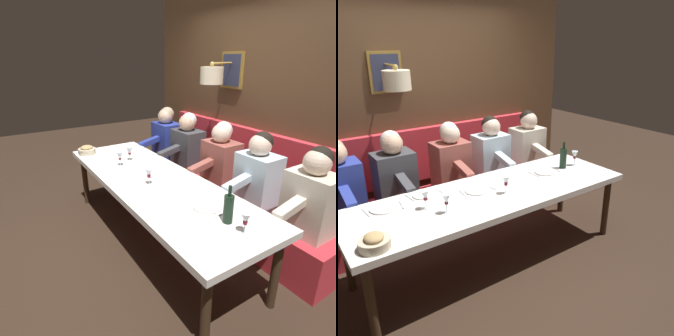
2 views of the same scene
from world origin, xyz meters
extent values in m
plane|color=#332319|center=(0.00, 0.00, 0.00)|extent=(12.00, 12.00, 0.00)
cube|color=white|center=(0.00, 0.00, 0.71)|extent=(0.90, 2.76, 0.06)
cylinder|color=#352416|center=(-0.35, -1.28, 0.34)|extent=(0.07, 0.07, 0.68)
cylinder|color=#352416|center=(-0.35, 1.28, 0.34)|extent=(0.07, 0.07, 0.68)
cylinder|color=#352416|center=(0.35, -1.28, 0.34)|extent=(0.07, 0.07, 0.68)
cylinder|color=#352416|center=(0.35, 1.28, 0.34)|extent=(0.07, 0.07, 0.68)
cube|color=red|center=(0.89, 0.00, 0.23)|extent=(0.52, 2.96, 0.45)
cube|color=brown|center=(1.48, 0.00, 1.45)|extent=(0.10, 4.16, 2.90)
cube|color=red|center=(1.39, 0.00, 0.77)|extent=(0.10, 2.96, 0.64)
cube|color=olive|center=(1.42, 0.43, 1.75)|extent=(0.04, 0.36, 0.44)
cube|color=#2D334C|center=(1.40, 0.43, 1.75)|extent=(0.01, 0.30, 0.38)
cylinder|color=#A37F38|center=(1.25, 0.43, 1.84)|extent=(0.35, 0.02, 0.02)
cylinder|color=beige|center=(1.08, 0.43, 1.70)|extent=(0.28, 0.28, 0.20)
sphere|color=#A37F38|center=(1.08, 0.43, 1.83)|extent=(0.06, 0.06, 0.06)
cube|color=beige|center=(0.89, -1.15, 0.73)|extent=(0.30, 0.40, 0.56)
sphere|color=beige|center=(0.87, -1.15, 1.11)|extent=(0.22, 0.22, 0.22)
sphere|color=black|center=(0.90, -1.15, 1.14)|extent=(0.20, 0.20, 0.20)
cube|color=beige|center=(0.60, -1.15, 0.77)|extent=(0.33, 0.09, 0.14)
cube|color=silver|center=(0.89, -0.57, 0.73)|extent=(0.30, 0.40, 0.56)
sphere|color=beige|center=(0.87, -0.57, 1.11)|extent=(0.22, 0.22, 0.22)
sphere|color=black|center=(0.90, -0.57, 1.14)|extent=(0.20, 0.20, 0.20)
cube|color=silver|center=(0.60, -0.57, 0.77)|extent=(0.33, 0.09, 0.14)
cube|color=#934C42|center=(0.89, -0.03, 0.73)|extent=(0.30, 0.40, 0.56)
sphere|color=beige|center=(0.87, -0.03, 1.11)|extent=(0.22, 0.22, 0.22)
sphere|color=silver|center=(0.90, -0.03, 1.14)|extent=(0.20, 0.20, 0.20)
cube|color=#934C42|center=(0.60, -0.03, 0.77)|extent=(0.33, 0.09, 0.14)
cube|color=#3D3D42|center=(0.89, 0.63, 0.73)|extent=(0.30, 0.40, 0.56)
sphere|color=#D1A889|center=(0.87, 0.63, 1.11)|extent=(0.22, 0.22, 0.22)
sphere|color=silver|center=(0.90, 0.63, 1.14)|extent=(0.20, 0.20, 0.20)
cube|color=#3D3D42|center=(0.60, 0.63, 0.77)|extent=(0.33, 0.09, 0.14)
cube|color=#283893|center=(0.89, 1.16, 0.73)|extent=(0.30, 0.40, 0.56)
cube|color=#283893|center=(0.60, 1.16, 0.77)|extent=(0.33, 0.09, 0.14)
cylinder|color=white|center=(0.30, 0.55, 0.75)|extent=(0.24, 0.24, 0.01)
cube|color=silver|center=(0.28, 0.40, 0.74)|extent=(0.17, 0.03, 0.01)
cube|color=silver|center=(0.32, 0.69, 0.74)|extent=(0.18, 0.04, 0.01)
cylinder|color=silver|center=(0.10, 0.11, 0.75)|extent=(0.24, 0.24, 0.01)
cube|color=silver|center=(0.08, -0.04, 0.74)|extent=(0.17, 0.04, 0.01)
cube|color=silver|center=(0.12, 0.25, 0.74)|extent=(0.18, 0.03, 0.01)
cylinder|color=white|center=(0.25, 0.95, 0.75)|extent=(0.24, 0.24, 0.01)
cube|color=silver|center=(0.23, 0.80, 0.74)|extent=(0.17, 0.04, 0.01)
cube|color=silver|center=(0.27, 1.09, 0.74)|extent=(0.18, 0.03, 0.01)
cylinder|color=silver|center=(0.08, -0.74, 0.75)|extent=(0.24, 0.24, 0.01)
cube|color=silver|center=(0.06, -0.89, 0.74)|extent=(0.17, 0.04, 0.01)
cube|color=silver|center=(0.10, -0.60, 0.74)|extent=(0.18, 0.02, 0.01)
cylinder|color=silver|center=(0.06, -1.17, 0.74)|extent=(0.06, 0.06, 0.00)
cylinder|color=silver|center=(0.06, -1.17, 0.78)|extent=(0.01, 0.01, 0.07)
cone|color=silver|center=(0.06, -1.17, 0.86)|extent=(0.07, 0.07, 0.08)
cylinder|color=maroon|center=(0.06, -1.17, 0.83)|extent=(0.03, 0.03, 0.02)
cylinder|color=silver|center=(0.04, 0.65, 0.74)|extent=(0.06, 0.06, 0.00)
cylinder|color=silver|center=(0.04, 0.65, 0.78)|extent=(0.01, 0.01, 0.07)
cone|color=silver|center=(0.04, 0.65, 0.86)|extent=(0.07, 0.07, 0.08)
cylinder|color=maroon|center=(0.04, 0.65, 0.83)|extent=(0.03, 0.03, 0.02)
cylinder|color=silver|center=(-0.10, -0.09, 0.74)|extent=(0.06, 0.06, 0.00)
cylinder|color=silver|center=(-0.10, -0.09, 0.78)|extent=(0.01, 0.01, 0.07)
cone|color=silver|center=(-0.10, -0.09, 0.86)|extent=(0.07, 0.07, 0.08)
cylinder|color=maroon|center=(-0.10, -0.09, 0.84)|extent=(0.03, 0.03, 0.03)
cylinder|color=silver|center=(-0.13, 0.54, 0.74)|extent=(0.06, 0.06, 0.00)
cylinder|color=silver|center=(-0.13, 0.54, 0.78)|extent=(0.01, 0.01, 0.07)
cone|color=silver|center=(-0.13, 0.54, 0.86)|extent=(0.07, 0.07, 0.08)
cylinder|color=maroon|center=(-0.13, 0.54, 0.83)|extent=(0.03, 0.03, 0.02)
cylinder|color=black|center=(0.07, -0.99, 0.85)|extent=(0.08, 0.08, 0.22)
cylinder|color=black|center=(0.07, -0.99, 1.00)|extent=(0.03, 0.03, 0.08)
cylinder|color=beige|center=(-0.31, 1.18, 0.78)|extent=(0.22, 0.22, 0.07)
ellipsoid|color=tan|center=(-0.31, 1.18, 0.83)|extent=(0.15, 0.13, 0.06)
camera|label=1|loc=(-1.29, -2.30, 1.89)|focal=30.09mm
camera|label=2|loc=(-2.51, 1.66, 2.11)|focal=37.20mm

